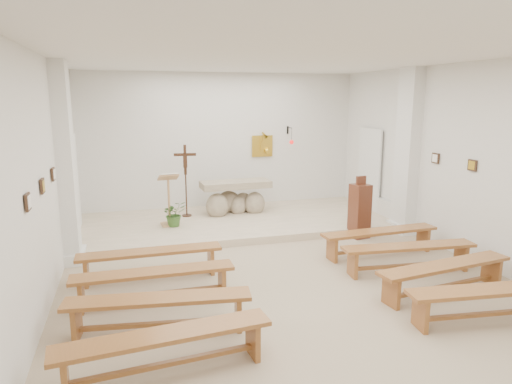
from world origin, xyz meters
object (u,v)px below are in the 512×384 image
object	(u,v)px
bench_left_second	(154,279)
bench_right_third	(445,271)
bench_right_front	(380,236)
bench_left_third	(159,306)
bench_right_fourth	(492,297)
altar	(235,199)
lectern	(169,199)
bench_right_second	(409,252)
bench_left_fourth	(165,344)
bench_left_front	(150,257)
crucifix_stand	(186,175)
donation_pedestal	(360,211)

from	to	relation	value
bench_left_second	bench_right_third	world-z (taller)	same
bench_right_front	bench_left_third	size ratio (longest dim) A/B	0.99
bench_right_third	bench_right_fourth	size ratio (longest dim) A/B	1.00
altar	bench_right_fourth	size ratio (longest dim) A/B	0.73
altar	bench_left_third	bearing A→B (deg)	-115.78
bench_left_third	lectern	bearing A→B (deg)	90.49
bench_right_second	bench_left_fourth	xyz separation A→B (m)	(-4.16, -1.82, 0.00)
bench_left_front	bench_left_third	world-z (taller)	same
bench_right_second	bench_right_third	distance (m)	0.91
bench_right_fourth	bench_left_fourth	bearing A→B (deg)	-173.52
crucifix_stand	bench_left_fourth	bearing A→B (deg)	-91.56
altar	bench_right_third	distance (m)	5.47
bench_right_second	crucifix_stand	bearing A→B (deg)	132.55
bench_left_front	bench_left_third	xyz separation A→B (m)	(0.00, -1.82, 0.00)
altar	bench_right_third	xyz separation A→B (m)	(1.98, -5.10, -0.12)
bench_right_front	lectern	bearing A→B (deg)	141.73
bench_left_front	bench_left_fourth	xyz separation A→B (m)	(-0.00, -2.73, 0.00)
bench_left_fourth	altar	bearing A→B (deg)	64.57
altar	bench_left_fourth	xyz separation A→B (m)	(-2.18, -6.01, -0.12)
bench_right_front	bench_right_second	xyz separation A→B (m)	(0.00, -0.91, 0.00)
bench_left_front	bench_right_fourth	size ratio (longest dim) A/B	0.99
bench_left_fourth	bench_right_fourth	xyz separation A→B (m)	(4.16, -0.00, 0.00)
crucifix_stand	bench_right_front	size ratio (longest dim) A/B	0.73
crucifix_stand	bench_left_front	xyz separation A→B (m)	(-1.01, -3.28, -0.76)
altar	bench_left_third	world-z (taller)	altar
altar	donation_pedestal	xyz separation A→B (m)	(2.16, -2.18, 0.10)
altar	bench_right_front	distance (m)	3.83
bench_right_second	bench_left_third	xyz separation A→B (m)	(-4.16, -0.91, 0.00)
bench_left_third	bench_left_second	bearing A→B (deg)	97.64
crucifix_stand	donation_pedestal	bearing A→B (deg)	-25.23
donation_pedestal	bench_left_third	size ratio (longest dim) A/B	0.57
bench_right_front	bench_left_second	xyz separation A→B (m)	(-4.16, -0.91, 0.00)
donation_pedestal	bench_right_fourth	xyz separation A→B (m)	(-0.17, -3.83, -0.21)
bench_left_second	donation_pedestal	bearing A→B (deg)	25.00
crucifix_stand	bench_left_third	bearing A→B (deg)	-93.23
bench_right_second	bench_right_fourth	xyz separation A→B (m)	(0.00, -1.82, 0.00)
bench_left_second	bench_right_third	bearing A→B (deg)	-12.24
altar	lectern	distance (m)	1.78
bench_right_second	bench_right_fourth	world-z (taller)	same
crucifix_stand	bench_left_second	world-z (taller)	crucifix_stand
bench_right_front	bench_right_fourth	xyz separation A→B (m)	(0.00, -2.73, 0.00)
bench_right_fourth	donation_pedestal	bearing A→B (deg)	93.88
bench_right_third	bench_right_fourth	world-z (taller)	same
lectern	bench_left_second	bearing A→B (deg)	-104.45
bench_left_second	bench_right_second	size ratio (longest dim) A/B	0.99
bench_right_third	bench_right_fourth	bearing A→B (deg)	-97.52
bench_left_front	bench_right_third	xyz separation A→B (m)	(4.16, -1.82, 0.00)
donation_pedestal	bench_right_third	size ratio (longest dim) A/B	0.57
lectern	crucifix_stand	size ratio (longest dim) A/B	0.70
bench_left_third	bench_right_fourth	size ratio (longest dim) A/B	1.00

